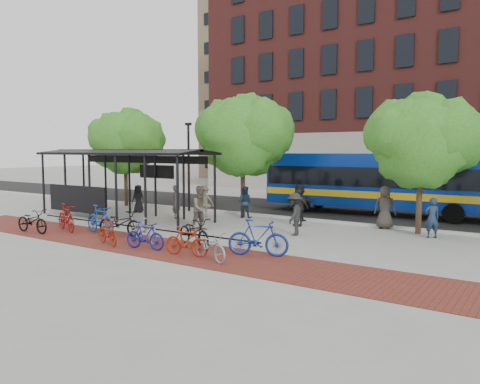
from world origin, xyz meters
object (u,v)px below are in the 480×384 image
Objects in this scene: bike_3 at (100,220)px; pedestrian_2 at (245,202)px; bike_1 at (66,218)px; bike_10 at (210,246)px; pedestrian_1 at (177,202)px; pedestrian_9 at (295,214)px; bike_0 at (32,221)px; pedestrian_5 at (300,203)px; bike_9 at (186,241)px; pedestrian_8 at (201,208)px; pedestrian_0 at (138,199)px; tree_b at (245,133)px; tree_c at (424,138)px; bike_8 at (194,232)px; bike_5 at (108,232)px; bus_shelter at (121,161)px; pedestrian_3 at (204,201)px; bike_6 at (146,229)px; bike_7 at (145,236)px; bike_4 at (120,223)px; lamp_post_left at (189,164)px; tree_a at (127,139)px; pedestrian_6 at (385,207)px; pedestrian_7 at (432,218)px; pedestrian_4 at (298,208)px; bike_11 at (258,238)px; bus at (378,180)px.

pedestrian_2 is (2.35, 7.49, 0.22)m from bike_3.
bike_10 is at bearing -76.98° from bike_1.
pedestrian_1 is 0.98× the size of pedestrian_9.
bike_0 is 1.08× the size of pedestrian_5.
pedestrian_8 is (-2.78, 4.25, 0.49)m from bike_9.
pedestrian_2 is 0.84× the size of pedestrian_8.
pedestrian_0 is 3.60m from pedestrian_1.
tree_b reaches higher than pedestrian_9.
pedestrian_1 is (1.53, 5.48, 0.27)m from bike_1.
tree_c reaches higher than bike_10.
bike_8 reaches higher than bike_10.
bike_8 is at bearing -42.05° from bike_5.
bus_shelter is 6.26× the size of pedestrian_3.
tree_c reaches higher than pedestrian_8.
pedestrian_1 is at bearing 23.81° from bus_shelter.
pedestrian_1 reaches higher than bike_6.
bike_7 is (1.73, 0.22, -0.01)m from bike_5.
bike_1 reaches higher than bike_4.
lamp_post_left reaches higher than bike_9.
bike_3 is at bearing 159.35° from pedestrian_8.
pedestrian_9 reaches higher than bike_3.
bike_10 is at bearing -116.57° from tree_c.
bike_5 is 3.64m from bike_9.
tree_a is 3.65× the size of pedestrian_3.
pedestrian_8 is at bearing -32.54° from bike_3.
pedestrian_8 reaches higher than bike_6.
bike_3 is (-11.16, -7.77, -3.44)m from tree_c.
pedestrian_3 reaches higher than bike_8.
pedestrian_6 is at bearing -9.24° from bike_8.
bike_7 is at bearing -79.53° from bike_1.
bike_8 is at bearing -129.78° from tree_c.
bike_7 is (1.60, -8.86, -3.96)m from tree_b.
bike_5 is 1.02× the size of bike_7.
pedestrian_7 is (8.94, 7.15, 0.30)m from bike_6.
pedestrian_5 reaches higher than bike_1.
pedestrian_0 is (2.98, -1.93, -3.45)m from tree_a.
pedestrian_0 is 0.95× the size of pedestrian_2.
pedestrian_3 is at bearing 173.30° from pedestrian_4.
pedestrian_8 reaches higher than bike_11.
bike_1 is at bearing -72.96° from pedestrian_9.
bike_1 is at bearing 76.14° from bike_9.
bus_shelter is at bearing -164.94° from tree_c.
bike_7 is 0.95× the size of pedestrian_1.
tree_c is 12.20m from pedestrian_1.
bike_11 is 8.14m from pedestrian_6.
pedestrian_1 is at bearing 37.62° from bike_11.
bike_7 is 0.98× the size of pedestrian_3.
bus is 6.14× the size of bike_3.
bike_6 is at bearing -69.30° from bike_1.
bike_8 is at bearing 73.90° from bike_10.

